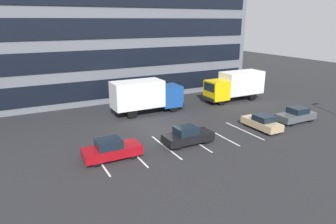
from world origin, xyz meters
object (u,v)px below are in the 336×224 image
Objects in this scene: sedan_charcoal at (296,115)px; box_truck_yellow at (235,85)px; sedan_tan at (262,122)px; sedan_black at (188,136)px; box_truck_blue at (146,95)px; sedan_maroon at (111,150)px.

box_truck_yellow is at bearing 89.72° from sedan_charcoal.
box_truck_yellow reaches higher than sedan_tan.
sedan_black reaches higher than sedan_charcoal.
box_truck_blue reaches higher than sedan_charcoal.
box_truck_yellow reaches higher than sedan_maroon.
sedan_maroon is (-19.67, -9.48, -1.36)m from box_truck_yellow.
sedan_black is (-13.04, -9.67, -1.38)m from box_truck_yellow.
box_truck_blue is 2.00× the size of sedan_tan.
sedan_black is at bearing -93.00° from box_truck_blue.
sedan_black is at bearing -143.45° from box_truck_yellow.
box_truck_yellow is 21.88m from sedan_maroon.
box_truck_yellow is 0.99× the size of box_truck_blue.
sedan_maroon reaches higher than sedan_tan.
box_truck_blue is at bearing 179.11° from box_truck_yellow.
sedan_charcoal is (4.78, 0.06, 0.03)m from sedan_tan.
sedan_charcoal is (-0.05, -9.85, -1.38)m from box_truck_yellow.
box_truck_blue reaches higher than sedan_tan.
sedan_maroon is at bearing 178.91° from sedan_charcoal.
box_truck_yellow reaches higher than sedan_charcoal.
box_truck_blue is 1.89× the size of sedan_black.
sedan_maroon is (-7.15, -9.67, -1.38)m from box_truck_blue.
sedan_tan is at bearing -1.66° from sedan_maroon.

